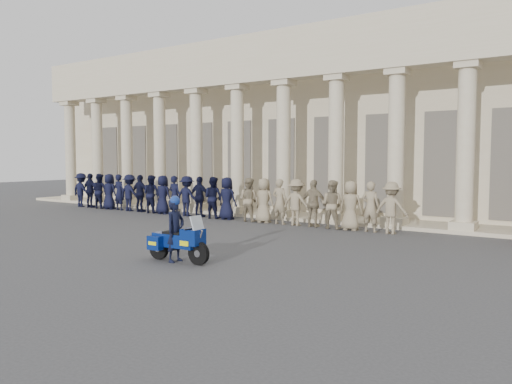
{
  "coord_description": "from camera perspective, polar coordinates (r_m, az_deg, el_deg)",
  "views": [
    {
      "loc": [
        10.37,
        -11.58,
        2.83
      ],
      "look_at": [
        0.53,
        3.04,
        1.6
      ],
      "focal_mm": 35.0,
      "sensor_mm": 36.0,
      "label": 1
    }
  ],
  "objects": [
    {
      "name": "motorcycle",
      "position": [
        13.67,
        -8.82,
        -5.61
      ],
      "size": [
        2.03,
        0.83,
        1.3
      ],
      "rotation": [
        0.0,
        0.0,
        0.03
      ],
      "color": "black",
      "rests_on": "ground"
    },
    {
      "name": "rider",
      "position": [
        13.69,
        -9.2,
        -4.19
      ],
      "size": [
        0.43,
        0.64,
        1.8
      ],
      "rotation": [
        0.0,
        0.0,
        1.6
      ],
      "color": "black",
      "rests_on": "ground"
    },
    {
      "name": "ground",
      "position": [
        15.8,
        -7.82,
        -6.36
      ],
      "size": [
        90.0,
        90.0,
        0.0
      ],
      "primitive_type": "plane",
      "color": "#3D3D3F",
      "rests_on": "ground"
    },
    {
      "name": "building",
      "position": [
        28.35,
        12.52,
        7.33
      ],
      "size": [
        40.0,
        12.5,
        9.0
      ],
      "color": "#C4B493",
      "rests_on": "ground"
    },
    {
      "name": "officer_rank",
      "position": [
        23.62,
        -6.32,
        -0.56
      ],
      "size": [
        19.29,
        0.73,
        1.93
      ],
      "color": "black",
      "rests_on": "ground"
    }
  ]
}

